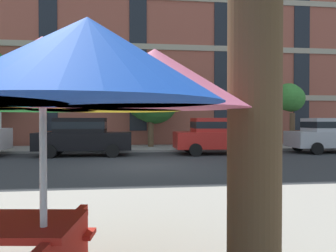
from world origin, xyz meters
TOP-DOWN VIEW (x-y plane):
  - ground_plane at (0.00, 0.00)m, footprint 120.00×120.00m
  - sidewalk_far at (0.00, 6.80)m, footprint 56.00×3.60m
  - apartment_building at (-0.00, 14.99)m, footprint 38.83×12.08m
  - sedan_black at (-2.72, 3.70)m, footprint 4.40×1.98m
  - sedan_red at (3.79, 3.70)m, footprint 4.40×1.98m
  - sedan_silver at (9.77, 3.70)m, footprint 4.40×1.98m
  - street_tree_middle at (0.81, 7.31)m, footprint 3.22×3.27m
  - street_tree_right at (9.26, 7.04)m, footprint 1.87×1.70m
  - patio_umbrella at (-1.27, -9.00)m, footprint 3.52×3.27m

SIDE VIEW (x-z plane):
  - ground_plane at x=0.00m, z-range 0.00..0.00m
  - sidewalk_far at x=0.00m, z-range 0.00..0.12m
  - sedan_black at x=-2.72m, z-range 0.06..1.84m
  - sedan_red at x=3.79m, z-range 0.06..1.84m
  - sedan_silver at x=9.77m, z-range 0.06..1.84m
  - patio_umbrella at x=-1.27m, z-range 0.85..3.22m
  - street_tree_right at x=9.26m, z-range 1.04..4.99m
  - street_tree_middle at x=0.81m, z-range 0.79..5.48m
  - apartment_building at x=0.00m, z-range 0.00..19.20m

